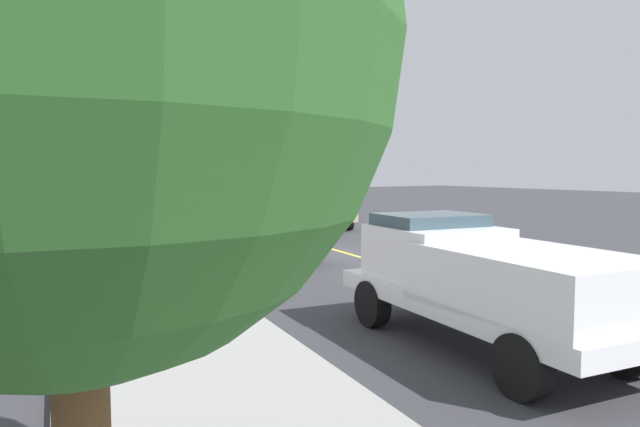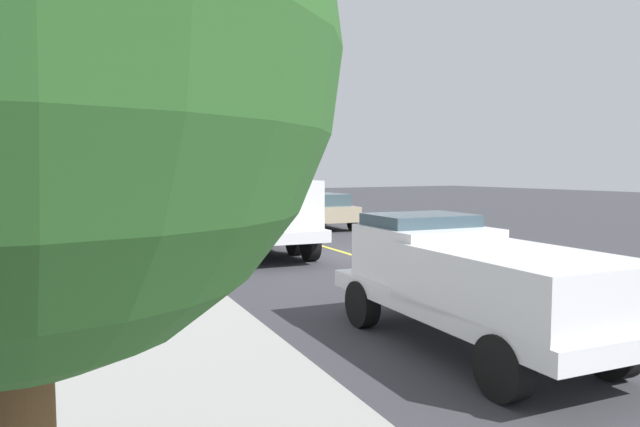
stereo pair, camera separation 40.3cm
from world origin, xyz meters
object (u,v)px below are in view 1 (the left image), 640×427
(utility_bucket_truck, at_px, (246,205))
(traffic_cone_mid_front, at_px, (261,227))
(service_pickup_truck, at_px, (484,279))
(traffic_signal_mast, at_px, (131,73))
(passing_minivan, at_px, (317,208))

(utility_bucket_truck, relative_size, traffic_cone_mid_front, 10.63)
(service_pickup_truck, bearing_deg, traffic_signal_mast, 6.94)
(utility_bucket_truck, height_order, traffic_signal_mast, traffic_signal_mast)
(utility_bucket_truck, height_order, service_pickup_truck, utility_bucket_truck)
(utility_bucket_truck, bearing_deg, traffic_signal_mast, 45.69)
(traffic_signal_mast, bearing_deg, traffic_cone_mid_front, -81.46)
(utility_bucket_truck, distance_m, service_pickup_truck, 12.23)
(service_pickup_truck, relative_size, passing_minivan, 1.16)
(traffic_cone_mid_front, distance_m, traffic_signal_mast, 8.12)
(passing_minivan, relative_size, traffic_signal_mast, 0.56)
(passing_minivan, bearing_deg, utility_bucket_truck, 131.75)
(utility_bucket_truck, xyz_separation_m, traffic_signal_mast, (3.05, 3.12, 4.68))
(traffic_signal_mast, bearing_deg, passing_minivan, -74.89)
(service_pickup_truck, xyz_separation_m, traffic_cone_mid_front, (16.02, -3.65, -0.73))
(passing_minivan, bearing_deg, traffic_signal_mast, 105.11)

